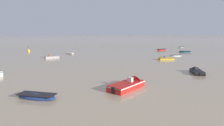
# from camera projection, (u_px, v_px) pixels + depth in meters

# --- Properties ---
(motorboat_moored_0) EXTENTS (6.85, 4.59, 2.23)m
(motorboat_moored_0) POSITION_uv_depth(u_px,v_px,m) (131.00, 85.00, 26.30)
(motorboat_moored_0) COLOR red
(motorboat_moored_0) RESTS_ON ground
(rowboat_moored_0) EXTENTS (2.46, 3.77, 0.56)m
(rowboat_moored_0) POSITION_uv_depth(u_px,v_px,m) (70.00, 53.00, 66.03)
(rowboat_moored_0) COLOR white
(rowboat_moored_0) RESTS_ON ground
(motorboat_moored_1) EXTENTS (4.18, 4.89, 1.65)m
(motorboat_moored_1) POSITION_uv_depth(u_px,v_px,m) (196.00, 72.00, 35.62)
(motorboat_moored_1) COLOR black
(motorboat_moored_1) RESTS_ON ground
(rowboat_moored_1) EXTENTS (3.89, 2.16, 0.58)m
(rowboat_moored_1) POSITION_uv_depth(u_px,v_px,m) (181.00, 47.00, 92.81)
(rowboat_moored_1) COLOR gray
(rowboat_moored_1) RESTS_ON ground
(rowboat_moored_2) EXTENTS (4.58, 4.32, 0.74)m
(rowboat_moored_2) POSITION_uv_depth(u_px,v_px,m) (37.00, 97.00, 21.93)
(rowboat_moored_2) COLOR navy
(rowboat_moored_2) RESTS_ON ground
(rowboat_moored_3) EXTENTS (3.88, 2.23, 0.58)m
(rowboat_moored_3) POSITION_uv_depth(u_px,v_px,m) (176.00, 56.00, 59.63)
(rowboat_moored_3) COLOR white
(rowboat_moored_3) RESTS_ON ground
(motorboat_moored_2) EXTENTS (4.73, 2.02, 1.58)m
(motorboat_moored_2) POSITION_uv_depth(u_px,v_px,m) (49.00, 57.00, 55.39)
(motorboat_moored_2) COLOR gray
(motorboat_moored_2) RESTS_ON ground
(rowboat_moored_5) EXTENTS (4.22, 3.85, 0.67)m
(rowboat_moored_5) POSITION_uv_depth(u_px,v_px,m) (185.00, 52.00, 71.07)
(rowboat_moored_5) COLOR #197084
(rowboat_moored_5) RESTS_ON ground
(rowboat_moored_6) EXTENTS (4.81, 2.09, 0.74)m
(rowboat_moored_6) POSITION_uv_depth(u_px,v_px,m) (162.00, 50.00, 78.85)
(rowboat_moored_6) COLOR red
(rowboat_moored_6) RESTS_ON ground
(motorboat_moored_3) EXTENTS (4.75, 3.32, 1.55)m
(motorboat_moored_3) POSITION_uv_depth(u_px,v_px,m) (164.00, 59.00, 52.06)
(motorboat_moored_3) COLOR gold
(motorboat_moored_3) RESTS_ON ground
(channel_buoy) EXTENTS (0.90, 0.90, 2.30)m
(channel_buoy) POSITION_uv_depth(u_px,v_px,m) (29.00, 51.00, 73.05)
(channel_buoy) COLOR gold
(channel_buoy) RESTS_ON ground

